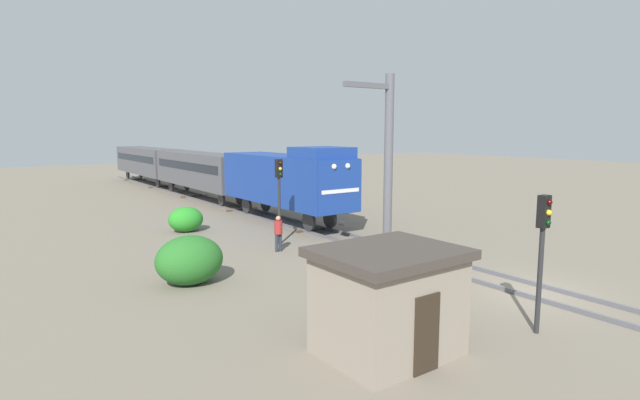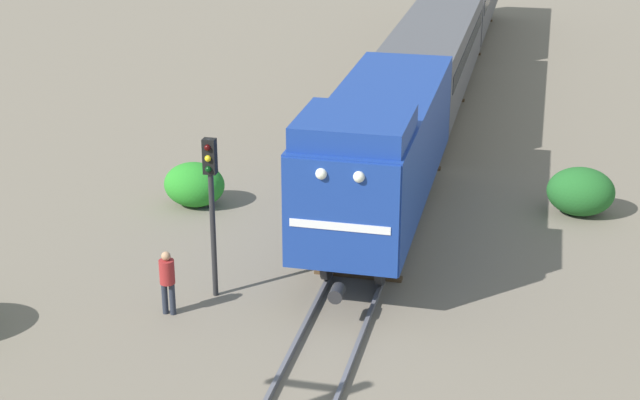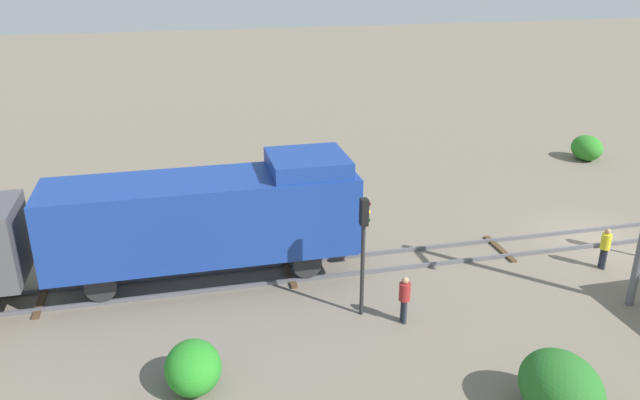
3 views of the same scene
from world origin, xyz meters
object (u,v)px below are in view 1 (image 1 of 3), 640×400
Objects in this scene: passenger_car_trailing at (148,160)px; traffic_signal_near at (543,238)px; worker_near_track at (457,267)px; worker_by_signal at (278,231)px; passenger_car_leading at (201,169)px; relay_hut at (388,300)px; locomotive at (287,178)px; catenary_mast at (386,185)px; traffic_signal_mid at (279,186)px.

traffic_signal_near is (-3.20, -46.40, 0.21)m from passenger_car_trailing.
worker_near_track is 1.00× the size of worker_by_signal.
worker_near_track is at bearing -93.20° from passenger_car_trailing.
traffic_signal_near reaches higher than passenger_car_trailing.
worker_by_signal is (-4.20, -19.35, -1.53)m from passenger_car_leading.
passenger_car_leading is 8.24× the size of worker_near_track.
worker_by_signal is at bearing -42.92° from worker_near_track.
relay_hut is (-4.30, 1.53, -1.34)m from traffic_signal_near.
catenary_mast is at bearing -109.62° from locomotive.
passenger_car_trailing is 1.89× the size of catenary_mast.
traffic_signal_mid reaches higher than worker_by_signal.
relay_hut is at bearing -52.02° from worker_by_signal.
passenger_car_trailing is (0.00, 14.60, 0.00)m from passenger_car_leading.
relay_hut is at bearing -99.49° from passenger_car_trailing.
traffic_signal_near is 13.67m from traffic_signal_mid.
catenary_mast is (-2.67, 0.76, 2.95)m from worker_near_track.
worker_by_signal is at bearing -97.05° from passenger_car_trailing.
traffic_signal_mid is at bearing 90.84° from traffic_signal_near.
traffic_signal_near is at bearing -89.16° from traffic_signal_mid.
passenger_car_trailing is at bearing 80.51° from relay_hut.
worker_by_signal is (-4.20, -6.01, -1.78)m from locomotive.
traffic_signal_near is (-3.20, -18.46, -0.04)m from locomotive.
passenger_car_leading is 1.00× the size of passenger_car_trailing.
worker_near_track is 0.23× the size of catenary_mast.
passenger_car_trailing is 43.00m from worker_near_track.
catenary_mast is (-5.07, -27.55, 1.42)m from passenger_car_leading.
locomotive is at bearing 70.38° from catenary_mast.
catenary_mast is (-5.07, -14.21, 1.17)m from locomotive.
traffic_signal_mid is (-0.20, 13.67, 0.23)m from traffic_signal_near.
traffic_signal_mid is at bearing 71.34° from relay_hut.
worker_by_signal is at bearing 83.97° from catenary_mast.
passenger_car_leading is 31.20m from relay_hut.
relay_hut is (-7.50, -44.87, -1.13)m from passenger_car_trailing.
locomotive reaches higher than relay_hut.
relay_hut is at bearing -108.66° from traffic_signal_mid.
passenger_car_trailing reaches higher than worker_near_track.
catenary_mast is at bearing 113.69° from traffic_signal_near.
passenger_car_trailing is (0.00, 27.94, -0.25)m from locomotive.
worker_near_track is 0.49× the size of relay_hut.
locomotive is 6.82× the size of worker_by_signal.
traffic_signal_near is 12.61m from worker_by_signal.
worker_near_track is at bearing -99.11° from locomotive.
catenary_mast reaches higher than traffic_signal_near.
locomotive is 2.72× the size of traffic_signal_mid.
traffic_signal_near is 2.30× the size of worker_near_track.
passenger_car_trailing is at bearing 137.74° from worker_by_signal.
locomotive is 15.27m from worker_near_track.
catenary_mast reaches higher than relay_hut.
passenger_car_leading and passenger_car_trailing have the same top height.
relay_hut reaches higher than worker_by_signal.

